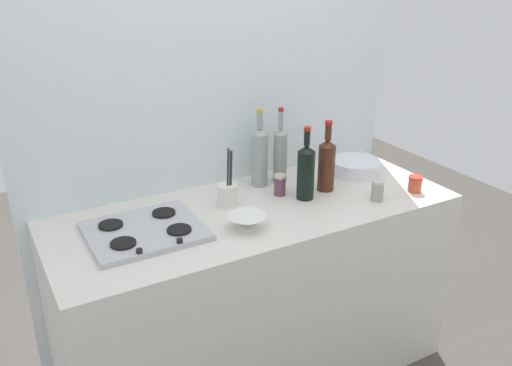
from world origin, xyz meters
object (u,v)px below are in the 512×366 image
at_px(plate_stack, 354,167).
at_px(utensil_crock, 228,194).
at_px(stovetop_hob, 145,231).
at_px(wine_bottle_mid_right, 280,154).
at_px(condiment_jar_rear, 415,184).
at_px(wine_bottle_mid_left, 327,163).
at_px(mixing_bowl, 247,221).
at_px(wine_bottle_leftmost, 259,155).
at_px(condiment_jar_front, 378,191).
at_px(wine_bottle_rightmost, 306,171).
at_px(condiment_jar_spare, 280,185).

distance_m(plate_stack, utensil_crock, 0.74).
bearing_deg(stovetop_hob, wine_bottle_mid_right, 14.95).
height_order(wine_bottle_mid_right, condiment_jar_rear, wine_bottle_mid_right).
height_order(wine_bottle_mid_left, mixing_bowl, wine_bottle_mid_left).
distance_m(wine_bottle_leftmost, condiment_jar_front, 0.57).
relative_size(wine_bottle_rightmost, mixing_bowl, 2.11).
height_order(wine_bottle_mid_right, condiment_jar_front, wine_bottle_mid_right).
bearing_deg(wine_bottle_leftmost, wine_bottle_rightmost, -66.25).
xyz_separation_m(utensil_crock, condiment_jar_spare, (0.26, -0.01, -0.01)).
distance_m(plate_stack, condiment_jar_spare, 0.48).
xyz_separation_m(plate_stack, wine_bottle_leftmost, (-0.50, 0.10, 0.12)).
height_order(plate_stack, wine_bottle_rightmost, wine_bottle_rightmost).
xyz_separation_m(stovetop_hob, condiment_jar_front, (1.02, -0.20, 0.03)).
bearing_deg(plate_stack, utensil_crock, -177.04).
distance_m(mixing_bowl, condiment_jar_spare, 0.37).
bearing_deg(condiment_jar_spare, plate_stack, 5.76).
height_order(wine_bottle_rightmost, utensil_crock, wine_bottle_rightmost).
bearing_deg(condiment_jar_rear, plate_stack, 107.13).
bearing_deg(condiment_jar_rear, utensil_crock, 161.20).
height_order(wine_bottle_leftmost, condiment_jar_rear, wine_bottle_leftmost).
bearing_deg(wine_bottle_mid_right, stovetop_hob, -165.05).
bearing_deg(condiment_jar_front, wine_bottle_leftmost, 132.25).
xyz_separation_m(utensil_crock, condiment_jar_rear, (0.84, -0.29, -0.02)).
distance_m(mixing_bowl, condiment_jar_rear, 0.87).
bearing_deg(utensil_crock, wine_bottle_mid_right, 20.10).
bearing_deg(condiment_jar_rear, wine_bottle_rightmost, 159.21).
relative_size(wine_bottle_leftmost, condiment_jar_rear, 4.96).
xyz_separation_m(mixing_bowl, condiment_jar_rear, (0.86, -0.05, 0.00)).
relative_size(wine_bottle_leftmost, wine_bottle_mid_left, 1.12).
bearing_deg(wine_bottle_mid_left, mixing_bowl, -161.55).
bearing_deg(wine_bottle_mid_right, condiment_jar_front, -56.27).
bearing_deg(plate_stack, wine_bottle_rightmost, -160.93).
distance_m(wine_bottle_mid_left, wine_bottle_rightmost, 0.14).
bearing_deg(condiment_jar_front, wine_bottle_rightmost, 146.88).
xyz_separation_m(stovetop_hob, mixing_bowl, (0.38, -0.16, 0.02)).
distance_m(utensil_crock, condiment_jar_front, 0.68).
distance_m(wine_bottle_mid_right, condiment_jar_rear, 0.65).
bearing_deg(wine_bottle_mid_left, wine_bottle_leftmost, 140.45).
bearing_deg(plate_stack, mixing_bowl, -160.45).
height_order(utensil_crock, condiment_jar_spare, utensil_crock).
bearing_deg(wine_bottle_mid_left, utensil_crock, 172.61).
bearing_deg(utensil_crock, condiment_jar_front, -24.08).
bearing_deg(condiment_jar_rear, condiment_jar_front, 177.56).
bearing_deg(wine_bottle_mid_right, wine_bottle_rightmost, -90.89).
bearing_deg(mixing_bowl, condiment_jar_front, -3.73).
bearing_deg(stovetop_hob, wine_bottle_leftmost, 18.27).
height_order(condiment_jar_front, condiment_jar_rear, condiment_jar_front).
relative_size(wine_bottle_mid_right, utensil_crock, 1.37).
bearing_deg(stovetop_hob, wine_bottle_rightmost, -1.84).
bearing_deg(wine_bottle_rightmost, condiment_jar_spare, 132.24).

